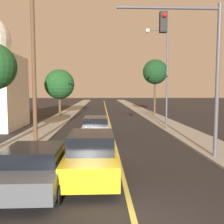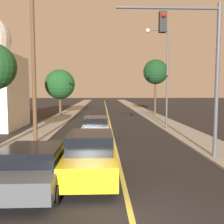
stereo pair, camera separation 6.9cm
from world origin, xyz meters
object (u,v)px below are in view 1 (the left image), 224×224
tree_right_near (155,72)px  car_outer_lane_front (36,166)px  car_near_lane_second (96,127)px  traffic_signal_mast (197,55)px  tree_left_far (59,84)px  utility_pole_left (34,63)px  streetlamp_right (162,66)px  car_near_lane_front (92,155)px

tree_right_near → car_outer_lane_front: bearing=-111.0°
car_near_lane_second → car_outer_lane_front: 8.58m
car_near_lane_second → tree_right_near: 17.44m
car_outer_lane_front → traffic_signal_mast: (6.48, 3.12, 4.05)m
tree_left_far → utility_pole_left: bearing=-85.6°
car_outer_lane_front → tree_left_far: (-3.01, 23.30, 3.21)m
streetlamp_right → tree_right_near: streetlamp_right is taller
car_outer_lane_front → streetlamp_right: (7.03, 11.72, 4.41)m
utility_pole_left → tree_right_near: 19.95m
car_outer_lane_front → tree_right_near: tree_right_near is taller
car_near_lane_front → tree_right_near: (7.21, 22.70, 4.67)m
car_outer_lane_front → traffic_signal_mast: traffic_signal_mast is taller
car_near_lane_front → utility_pole_left: 7.95m
traffic_signal_mast → car_outer_lane_front: bearing=-154.3°
utility_pole_left → car_near_lane_front: bearing=-58.9°
car_near_lane_front → streetlamp_right: 12.82m
traffic_signal_mast → utility_pole_left: utility_pole_left is taller
car_outer_lane_front → utility_pole_left: bearing=104.5°
tree_left_far → traffic_signal_mast: bearing=-64.8°
car_outer_lane_front → tree_left_far: bearing=97.4°
car_near_lane_second → traffic_signal_mast: 8.12m
car_near_lane_second → tree_right_near: size_ratio=0.69×
car_near_lane_second → traffic_signal_mast: bearing=-48.5°
car_near_lane_second → tree_left_far: size_ratio=0.84×
car_near_lane_second → tree_right_near: tree_right_near is taller
traffic_signal_mast → tree_left_far: size_ratio=1.23×
car_near_lane_second → tree_left_far: bearing=107.9°
car_outer_lane_front → traffic_signal_mast: size_ratio=0.63×
tree_left_far → tree_right_near: (12.03, 0.23, 1.57)m
car_near_lane_front → tree_right_near: tree_right_near is taller
car_outer_lane_front → tree_right_near: (9.02, 23.54, 4.79)m
car_outer_lane_front → traffic_signal_mast: bearing=25.7°
streetlamp_right → tree_right_near: (1.98, 11.81, 0.38)m
tree_left_far → car_near_lane_front: bearing=-77.9°
car_near_lane_front → car_near_lane_second: (0.00, 7.55, -0.10)m
streetlamp_right → tree_right_near: size_ratio=1.14×
car_near_lane_front → tree_left_far: tree_left_far is taller
tree_right_near → car_near_lane_front: bearing=-107.6°
car_outer_lane_front → streetlamp_right: streetlamp_right is taller
car_outer_lane_front → traffic_signal_mast: 8.26m
car_outer_lane_front → tree_right_near: size_ratio=0.62×
streetlamp_right → tree_left_far: (-10.05, 11.58, -1.20)m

